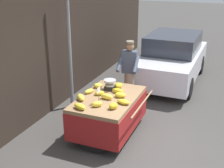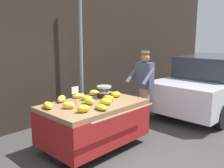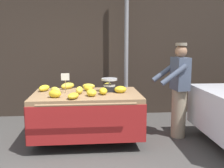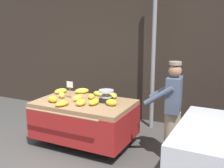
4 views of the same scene
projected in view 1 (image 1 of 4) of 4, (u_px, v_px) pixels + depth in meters
name	position (u px, v px, depth m)	size (l,w,h in m)	color
ground_plane	(152.00, 149.00, 6.07)	(60.00, 60.00, 0.00)	#423F3D
back_wall	(21.00, 44.00, 6.44)	(16.00, 0.24, 3.79)	#332821
street_pole	(69.00, 45.00, 7.36)	(0.09, 0.09, 3.33)	gray
banana_cart	(109.00, 106.00, 6.46)	(1.84, 1.36, 0.86)	#93704C
weighing_scale	(110.00, 85.00, 6.74)	(0.28, 0.28, 0.24)	black
price_sign	(99.00, 92.00, 6.01)	(0.14, 0.01, 0.34)	#997A51
banana_bunch_0	(98.00, 86.00, 6.86)	(0.16, 0.20, 0.11)	yellow
banana_bunch_1	(107.00, 97.00, 6.25)	(0.12, 0.27, 0.12)	yellow
banana_bunch_2	(120.00, 95.00, 6.35)	(0.16, 0.24, 0.11)	yellow
banana_bunch_3	(97.00, 104.00, 5.91)	(0.12, 0.21, 0.11)	yellow
banana_bunch_4	(118.00, 91.00, 6.57)	(0.14, 0.27, 0.11)	gold
banana_bunch_5	(119.00, 85.00, 6.86)	(0.16, 0.21, 0.12)	gold
banana_bunch_6	(89.00, 91.00, 6.57)	(0.12, 0.24, 0.09)	yellow
banana_bunch_7	(99.00, 93.00, 6.47)	(0.13, 0.22, 0.09)	gold
banana_bunch_8	(113.00, 106.00, 5.82)	(0.14, 0.21, 0.12)	gold
banana_bunch_9	(81.00, 97.00, 6.23)	(0.14, 0.29, 0.11)	yellow
banana_bunch_10	(80.00, 106.00, 5.81)	(0.14, 0.28, 0.11)	yellow
banana_bunch_11	(123.00, 102.00, 6.04)	(0.16, 0.29, 0.09)	gold
vendor_person	(129.00, 73.00, 7.85)	(0.61, 0.56, 1.71)	gray
parked_car	(172.00, 58.00, 9.59)	(3.93, 1.79, 1.51)	silver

